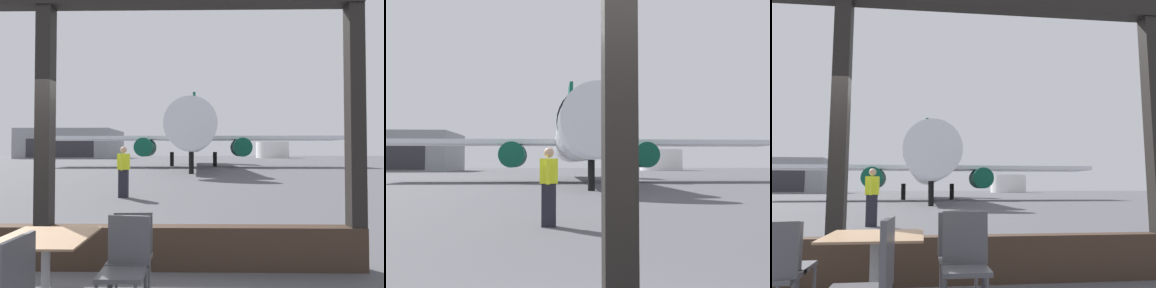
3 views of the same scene
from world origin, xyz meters
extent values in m
plane|color=#4C4C51|center=(0.00, 40.00, 0.00)|extent=(220.00, 220.00, 0.00)
cube|color=#38281E|center=(0.00, 0.00, 0.28)|extent=(8.45, 0.24, 0.57)
cube|color=black|center=(0.00, 0.00, 1.75)|extent=(0.20, 0.20, 3.50)
cube|color=black|center=(4.12, 0.00, 1.75)|extent=(0.20, 0.20, 3.50)
cube|color=#8C6B4C|center=(0.61, -1.27, 0.73)|extent=(0.83, 0.83, 0.02)
cylinder|color=#9EA0A5|center=(0.61, -1.27, 0.36)|extent=(0.08, 0.08, 0.72)
cube|color=#4C4C51|center=(-0.15, -1.10, 0.45)|extent=(0.40, 0.40, 0.04)
cube|color=#4C4C51|center=(-0.18, -1.28, 0.67)|extent=(0.40, 0.10, 0.39)
cube|color=#4C4C51|center=(1.37, -1.44, 0.46)|extent=(0.40, 0.40, 0.04)
cube|color=#4C4C51|center=(1.39, -1.26, 0.71)|extent=(0.40, 0.08, 0.45)
cube|color=#4C4C51|center=(-0.15, -1.44, 0.45)|extent=(0.40, 0.40, 0.04)
cube|color=#4C4C51|center=(1.37, -1.10, 0.47)|extent=(0.40, 0.40, 0.04)
cube|color=#4C4C51|center=(1.37, -0.92, 0.70)|extent=(0.40, 0.05, 0.41)
cylinder|color=#4C4C51|center=(1.54, -0.93, 0.24)|extent=(0.03, 0.03, 0.47)
cylinder|color=#4C4C51|center=(1.20, -0.94, 0.24)|extent=(0.03, 0.03, 0.47)
cube|color=#4C4C51|center=(0.79, -2.09, 0.72)|extent=(0.06, 0.40, 0.45)
cylinder|color=silver|center=(1.61, 32.22, 3.37)|extent=(3.56, 27.43, 3.56)
cone|color=silver|center=(1.61, 17.20, 3.37)|extent=(3.38, 2.60, 3.38)
cylinder|color=black|center=(1.61, 19.10, 3.52)|extent=(3.63, 0.90, 3.63)
cube|color=silver|center=(-6.71, 31.39, 3.07)|extent=(14.86, 4.20, 0.36)
cube|color=silver|center=(9.93, 31.39, 3.07)|extent=(14.86, 4.20, 0.36)
cylinder|color=#0C4C38|center=(-3.37, 29.99, 2.07)|extent=(1.90, 3.20, 1.90)
cylinder|color=#0C4C38|center=(6.59, 29.99, 2.07)|extent=(1.90, 3.20, 1.90)
cube|color=#0C4C38|center=(1.61, 44.43, 7.55)|extent=(0.36, 4.40, 5.20)
cylinder|color=black|center=(1.61, 19.40, 0.80)|extent=(0.36, 0.36, 1.59)
cylinder|color=black|center=(-0.79, 32.39, 0.80)|extent=(0.44, 0.44, 1.59)
cylinder|color=black|center=(4.01, 32.39, 0.80)|extent=(0.44, 0.44, 1.59)
cube|color=black|center=(-0.48, 6.87, 0.47)|extent=(0.32, 0.20, 0.95)
cube|color=yellow|center=(-0.48, 6.87, 1.23)|extent=(0.40, 0.22, 0.55)
sphere|color=tan|center=(-0.48, 6.87, 1.63)|extent=(0.22, 0.22, 0.22)
cylinder|color=yellow|center=(-0.46, 7.11, 1.20)|extent=(0.09, 0.09, 0.52)
cylinder|color=yellow|center=(-0.51, 6.63, 1.20)|extent=(0.09, 0.09, 0.52)
cube|color=gray|center=(-31.66, 84.41, 3.81)|extent=(23.85, 17.34, 7.61)
cylinder|color=white|center=(23.37, 89.53, 2.26)|extent=(9.18, 9.18, 4.53)
camera|label=1|loc=(2.04, -4.37, 1.53)|focal=30.87mm
camera|label=2|loc=(-0.41, -2.59, 1.38)|focal=39.94mm
camera|label=3|loc=(1.00, -4.57, 1.14)|focal=34.38mm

